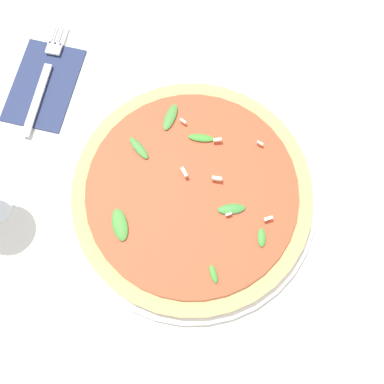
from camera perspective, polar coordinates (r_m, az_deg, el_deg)
name	(u,v)px	position (r m, az deg, el deg)	size (l,w,h in m)	color
ground_plane	(177,212)	(0.67, -1.96, -2.59)	(6.00, 6.00, 0.00)	silver
pizza_arugula_main	(192,194)	(0.66, -0.01, -0.30)	(0.37, 0.37, 0.05)	white
napkin	(44,84)	(0.78, -18.33, 12.83)	(0.18, 0.14, 0.01)	navy
fork	(44,79)	(0.78, -18.29, 13.50)	(0.20, 0.08, 0.00)	silver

